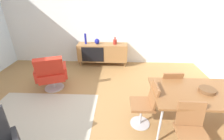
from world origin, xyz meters
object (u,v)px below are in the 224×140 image
dining_chair_near_window (146,103)px  dining_chair_back_left (168,87)px  vase_sculptural_dark (115,42)px  wooden_bowl_on_table (207,90)px  sideboard (103,52)px  side_table_round (45,71)px  fruit_bowl (43,63)px  dining_table (201,94)px  lounge_chair_red (51,73)px  vase_ceramic_small (97,41)px  dining_chair_front_left (191,130)px  vase_cobalt (86,39)px

dining_chair_near_window → dining_chair_back_left: bearing=45.8°
vase_sculptural_dark → wooden_bowl_on_table: vase_sculptural_dark is taller
sideboard → dining_chair_near_window: dining_chair_near_window is taller
side_table_round → fruit_bowl: 0.24m
dining_table → lounge_chair_red: lounge_chair_red is taller
vase_sculptural_dark → wooden_bowl_on_table: size_ratio=0.89×
vase_ceramic_small → wooden_bowl_on_table: 3.37m
dining_chair_back_left → side_table_round: (-2.98, 0.87, -0.15)m
side_table_round → fruit_bowl: bearing=112.3°
vase_ceramic_small → dining_table: vase_ceramic_small is taller
dining_chair_front_left → dining_chair_back_left: same height
sideboard → vase_ceramic_small: size_ratio=9.16×
wooden_bowl_on_table → lounge_chair_red: bearing=160.9°
dining_table → dining_chair_near_window: bearing=179.9°
dining_table → dining_chair_front_left: dining_chair_front_left is taller
side_table_round → fruit_bowl: fruit_bowl is taller
vase_ceramic_small → dining_chair_front_left: 3.62m
wooden_bowl_on_table → vase_ceramic_small: bearing=129.4°
fruit_bowl → side_table_round: bearing=-67.7°
vase_ceramic_small → wooden_bowl_on_table: vase_ceramic_small is taller
vase_cobalt → fruit_bowl: size_ratio=1.65×
sideboard → dining_table: dining_table is taller
lounge_chair_red → side_table_round: 0.52m
vase_cobalt → vase_sculptural_dark: vase_cobalt is taller
side_table_round → dining_chair_back_left: bearing=-16.3°
dining_chair_near_window → wooden_bowl_on_table: bearing=0.2°
dining_chair_back_left → dining_chair_front_left: bearing=-90.1°
wooden_bowl_on_table → dining_chair_near_window: 1.01m
vase_cobalt → dining_chair_back_left: (2.08, -2.05, -0.42)m
sideboard → vase_ceramic_small: vase_ceramic_small is taller
sideboard → dining_chair_front_left: bearing=-64.1°
wooden_bowl_on_table → dining_chair_near_window: bearing=-179.8°
dining_chair_near_window → fruit_bowl: bearing=149.6°
sideboard → vase_sculptural_dark: vase_sculptural_dark is taller
vase_cobalt → side_table_round: (-0.90, -1.18, -0.56)m
lounge_chair_red → vase_cobalt: bearing=70.1°
dining_chair_back_left → fruit_bowl: bearing=163.7°
sideboard → fruit_bowl: sideboard is taller
dining_table → dining_chair_near_window: size_ratio=1.87×
dining_chair_front_left → dining_table: bearing=58.1°
vase_ceramic_small → fruit_bowl: bearing=-136.9°
vase_sculptural_dark → dining_chair_front_left: bearing=-70.3°
wooden_bowl_on_table → fruit_bowl: 3.70m
vase_ceramic_small → sideboard: bearing=-0.6°
fruit_bowl → vase_cobalt: bearing=52.7°
vase_cobalt → dining_chair_back_left: size_ratio=0.39×
vase_cobalt → dining_chair_near_window: bearing=-59.6°
vase_cobalt → dining_chair_near_window: vase_cobalt is taller
vase_sculptural_dark → sideboard: bearing=-179.7°
sideboard → vase_ceramic_small: (-0.17, 0.00, 0.37)m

